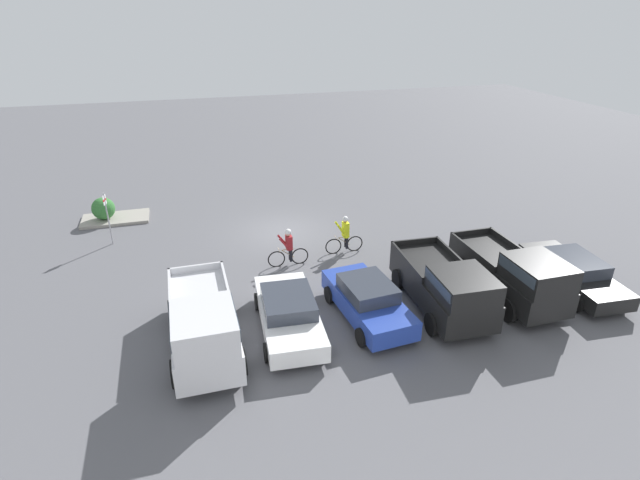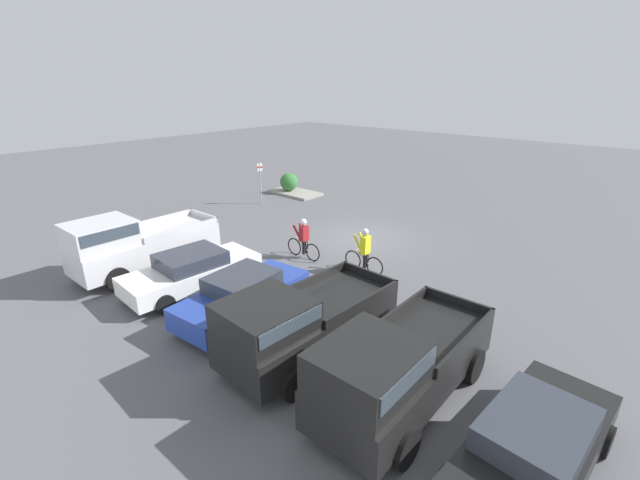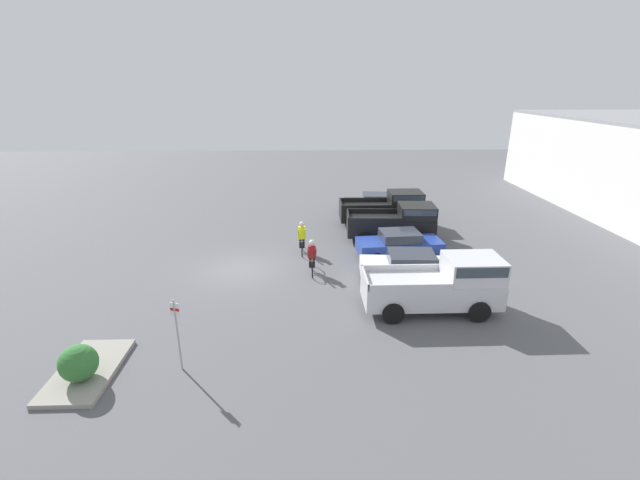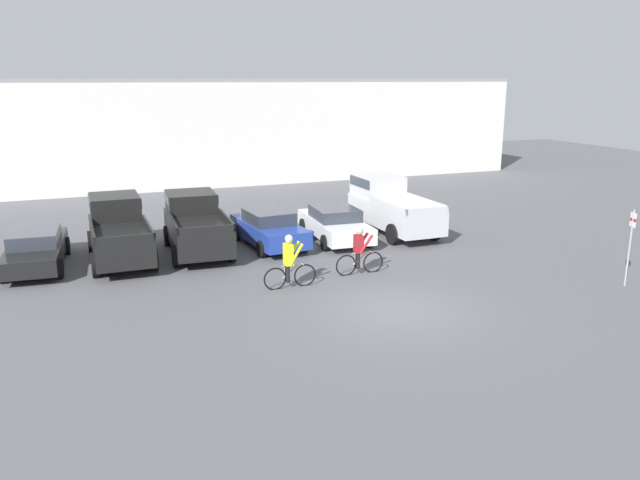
# 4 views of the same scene
# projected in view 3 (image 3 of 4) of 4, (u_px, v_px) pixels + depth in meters

# --- Properties ---
(ground_plane) EXTENTS (80.00, 80.00, 0.00)m
(ground_plane) POSITION_uv_depth(u_px,v_px,m) (243.00, 269.00, 21.07)
(ground_plane) COLOR #56565B
(sedan_0) EXTENTS (2.18, 4.89, 1.33)m
(sedan_0) POSITION_uv_depth(u_px,v_px,m) (378.00, 203.00, 30.22)
(sedan_0) COLOR black
(sedan_0) RESTS_ON ground_plane
(pickup_truck_0) EXTENTS (2.15, 5.22, 2.17)m
(pickup_truck_0) POSITION_uv_depth(u_px,v_px,m) (388.00, 208.00, 27.45)
(pickup_truck_0) COLOR black
(pickup_truck_0) RESTS_ON ground_plane
(pickup_truck_1) EXTENTS (2.40, 5.09, 2.09)m
(pickup_truck_1) POSITION_uv_depth(u_px,v_px,m) (397.00, 222.00, 24.82)
(pickup_truck_1) COLOR black
(pickup_truck_1) RESTS_ON ground_plane
(sedan_1) EXTENTS (2.21, 4.49, 1.43)m
(sedan_1) POSITION_uv_depth(u_px,v_px,m) (399.00, 244.00, 22.32)
(sedan_1) COLOR #233D9E
(sedan_1) RESTS_ON ground_plane
(sedan_2) EXTENTS (2.25, 4.76, 1.35)m
(sedan_2) POSITION_uv_depth(u_px,v_px,m) (411.00, 266.00, 19.70)
(sedan_2) COLOR white
(sedan_2) RESTS_ON ground_plane
(pickup_truck_2) EXTENTS (2.17, 5.37, 2.27)m
(pickup_truck_2) POSITION_uv_depth(u_px,v_px,m) (443.00, 283.00, 16.93)
(pickup_truck_2) COLOR silver
(pickup_truck_2) RESTS_ON ground_plane
(cyclist_0) EXTENTS (1.76, 0.46, 1.69)m
(cyclist_0) POSITION_uv_depth(u_px,v_px,m) (312.00, 256.00, 20.47)
(cyclist_0) COLOR black
(cyclist_0) RESTS_ON ground_plane
(cyclist_1) EXTENTS (1.75, 0.46, 1.75)m
(cyclist_1) POSITION_uv_depth(u_px,v_px,m) (302.00, 237.00, 22.95)
(cyclist_1) COLOR black
(cyclist_1) RESTS_ON ground_plane
(fire_lane_sign) EXTENTS (0.11, 0.29, 2.49)m
(fire_lane_sign) POSITION_uv_depth(u_px,v_px,m) (177.00, 328.00, 13.21)
(fire_lane_sign) COLOR #9E9EA3
(fire_lane_sign) RESTS_ON ground_plane
(curb_island) EXTENTS (3.27, 1.80, 0.15)m
(curb_island) POSITION_uv_depth(u_px,v_px,m) (87.00, 371.00, 13.52)
(curb_island) COLOR gray
(curb_island) RESTS_ON ground_plane
(shrub) EXTENTS (1.13, 1.13, 1.13)m
(shrub) POSITION_uv_depth(u_px,v_px,m) (78.00, 363.00, 12.85)
(shrub) COLOR #337033
(shrub) RESTS_ON curb_island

